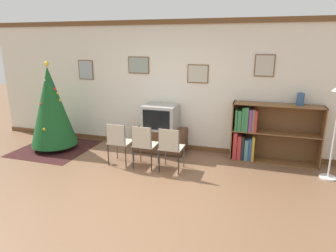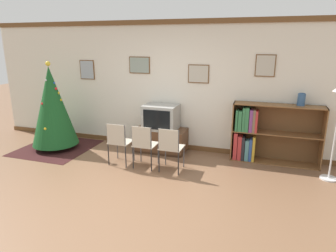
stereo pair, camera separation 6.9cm
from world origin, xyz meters
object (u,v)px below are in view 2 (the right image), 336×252
(christmas_tree, at_px, (52,106))
(bookshelf, at_px, (260,134))
(vase, at_px, (301,99))
(folding_chair_left, at_px, (119,141))
(folding_chair_center, at_px, (144,144))
(tv_console, at_px, (161,140))
(folding_chair_right, at_px, (170,147))
(television, at_px, (161,117))

(christmas_tree, height_order, bookshelf, christmas_tree)
(christmas_tree, distance_m, vase, 4.98)
(folding_chair_left, distance_m, folding_chair_center, 0.51)
(tv_console, xyz_separation_m, bookshelf, (1.99, 0.10, 0.30))
(folding_chair_right, xyz_separation_m, bookshelf, (1.48, 1.04, 0.08))
(vase, bearing_deg, folding_chair_right, -153.04)
(christmas_tree, height_order, folding_chair_left, christmas_tree)
(folding_chair_left, bearing_deg, folding_chair_right, 0.00)
(television, height_order, folding_chair_center, television)
(christmas_tree, bearing_deg, tv_console, 13.60)
(tv_console, bearing_deg, vase, 3.33)
(folding_chair_right, bearing_deg, folding_chair_left, 180.00)
(christmas_tree, bearing_deg, folding_chair_center, -9.82)
(bookshelf, bearing_deg, tv_console, -177.11)
(folding_chair_right, bearing_deg, bookshelf, 34.97)
(television, bearing_deg, tv_console, 90.00)
(vase, bearing_deg, tv_console, -176.67)
(folding_chair_right, bearing_deg, vase, 26.96)
(folding_chair_left, bearing_deg, christmas_tree, 167.42)
(folding_chair_right, height_order, vase, vase)
(bookshelf, bearing_deg, vase, 4.63)
(christmas_tree, distance_m, folding_chair_left, 1.85)
(tv_console, relative_size, vase, 4.63)
(folding_chair_center, bearing_deg, folding_chair_left, 180.00)
(tv_console, xyz_separation_m, folding_chair_center, (0.00, -0.94, 0.22))
(television, xyz_separation_m, folding_chair_left, (-0.51, -0.94, -0.28))
(television, height_order, vase, vase)
(television, xyz_separation_m, bookshelf, (1.99, 0.10, -0.20))
(christmas_tree, bearing_deg, vase, 8.12)
(folding_chair_center, bearing_deg, television, 90.00)
(tv_console, bearing_deg, christmas_tree, -166.40)
(bookshelf, xyz_separation_m, vase, (0.66, 0.05, 0.71))
(television, relative_size, bookshelf, 0.42)
(folding_chair_center, height_order, folding_chair_right, same)
(folding_chair_left, bearing_deg, bookshelf, 22.55)
(christmas_tree, bearing_deg, folding_chair_right, -8.04)
(christmas_tree, height_order, folding_chair_center, christmas_tree)
(vase, bearing_deg, bookshelf, -175.37)
(christmas_tree, bearing_deg, bookshelf, 8.66)
(folding_chair_center, xyz_separation_m, bookshelf, (1.99, 1.04, 0.08))
(television, distance_m, vase, 2.71)
(television, relative_size, folding_chair_center, 0.84)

